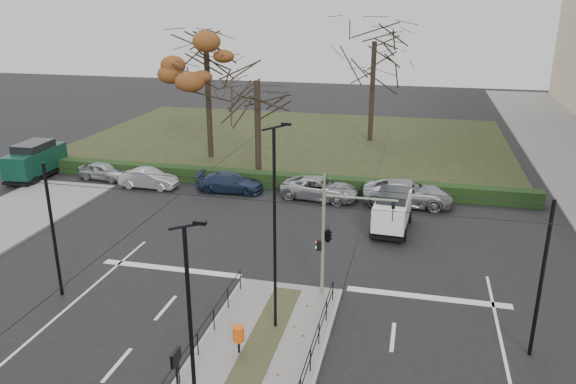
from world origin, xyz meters
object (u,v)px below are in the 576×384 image
traffic_light (330,233)px  parked_car_first (103,171)px  parked_car_second (149,179)px  rust_tree (206,48)px  parked_car_fourth (320,188)px  parked_car_fifth (408,193)px  parked_car_third (230,182)px  litter_bin (239,334)px  streetlamp_median_far (275,229)px  green_van (35,160)px  bare_tree_near (257,88)px  info_panel (176,364)px  streetlamp_median_near (193,351)px  bare_tree_center (374,49)px  white_van (392,210)px

traffic_light → parked_car_first: (-18.49, 13.00, -2.36)m
traffic_light → parked_car_second: traffic_light is taller
parked_car_second → traffic_light: bearing=-128.9°
rust_tree → parked_car_first: bearing=-126.5°
parked_car_fourth → parked_car_fifth: 5.58m
parked_car_first → parked_car_third: (9.77, -0.52, 0.03)m
litter_bin → parked_car_fourth: parked_car_fourth is taller
litter_bin → streetlamp_median_far: size_ratio=0.13×
parked_car_second → green_van: size_ratio=0.74×
parked_car_second → bare_tree_near: 9.71m
info_panel → parked_car_first: bearing=125.4°
info_panel → parked_car_first: size_ratio=0.61×
streetlamp_median_near → rust_tree: bearing=110.1°
parked_car_second → info_panel: bearing=-150.5°
green_van → info_panel: bearing=-45.8°
parked_car_third → bare_tree_center: bearing=-27.7°
traffic_light → green_van: (-23.39, 12.29, -1.62)m
streetlamp_median_far → parked_car_first: 23.56m
rust_tree → parked_car_third: bearing=-61.0°
bare_tree_near → parked_car_fifth: bearing=-18.0°
green_van → rust_tree: (10.32, 8.04, 7.36)m
litter_bin → parked_car_first: 24.09m
parked_car_fourth → bare_tree_near: bearing=62.1°
info_panel → white_van: 17.51m
parked_car_fourth → rust_tree: (-10.44, 7.85, 8.02)m
parked_car_fourth → white_van: bearing=-124.3°
green_van → traffic_light: bearing=-27.7°
green_van → rust_tree: bearing=37.9°
litter_bin → info_panel: (-0.84, -3.38, 0.97)m
info_panel → parked_car_fifth: (6.25, 20.94, -1.09)m
streetlamp_median_near → parked_car_second: size_ratio=1.83×
streetlamp_median_far → bare_tree_center: 32.23m
litter_bin → parked_car_third: (-6.27, 17.46, -0.25)m
parked_car_fifth → rust_tree: bearing=62.5°
parked_car_second → parked_car_fifth: 17.38m
info_panel → parked_car_fifth: size_ratio=0.39×
traffic_light → rust_tree: 24.84m
traffic_light → parked_car_first: bearing=144.9°
streetlamp_median_far → green_van: size_ratio=1.51×
info_panel → parked_car_second: 23.21m
parked_car_fourth → green_van: (-20.77, -0.19, 0.66)m
parked_car_second → bare_tree_center: 22.98m
traffic_light → parked_car_fourth: traffic_light is taller
rust_tree → parked_car_fifth: 19.49m
white_van → parked_car_fourth: bearing=138.9°
bare_tree_center → white_van: bearing=-81.4°
traffic_light → bare_tree_near: size_ratio=0.53×
parked_car_fourth → rust_tree: bearing=59.9°
rust_tree → traffic_light: bearing=-57.3°
parked_car_fourth → parked_car_third: bearing=96.9°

